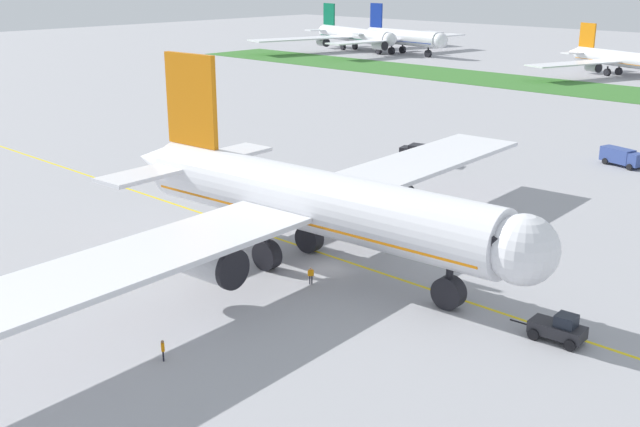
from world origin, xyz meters
TOP-DOWN VIEW (x-y plane):
  - ground_plane at (0.00, 0.00)m, footprint 600.00×600.00m
  - apron_taxi_line at (0.00, 2.74)m, footprint 280.00×0.36m
  - airliner_foreground at (-1.75, -0.60)m, footprint 48.41×74.95m
  - pushback_tug at (22.76, 1.27)m, footprint 5.93×2.53m
  - ground_crew_wingwalker_port at (-8.90, -3.53)m, footprint 0.59×0.40m
  - ground_crew_marshaller_front at (1.53, -3.64)m, footprint 0.44×0.48m
  - ground_crew_wingwalker_starboard at (3.84, -21.09)m, footprint 0.50×0.42m
  - service_truck_baggage_loader at (3.01, 57.88)m, footprint 6.50×3.59m
  - service_truck_fuel_bowser at (-18.88, 39.61)m, footprint 5.75×3.57m
  - parked_airliner_far_left at (-133.37, 154.84)m, footprint 46.03×74.35m
  - parked_airliner_far_centre at (-113.21, 155.87)m, footprint 38.32×58.77m
  - parked_airliner_far_right at (-38.75, 152.19)m, footprint 35.27×56.30m

SIDE VIEW (x-z plane):
  - ground_plane at x=0.00m, z-range 0.00..0.00m
  - apron_taxi_line at x=0.00m, z-range 0.00..0.01m
  - ground_crew_marshaller_front at x=1.53m, z-range 0.17..1.77m
  - ground_crew_wingwalker_starboard at x=3.84m, z-range 0.17..1.79m
  - pushback_tug at x=22.76m, z-range -0.11..2.17m
  - ground_crew_wingwalker_port at x=-8.90m, z-range 0.19..1.95m
  - service_truck_baggage_loader at x=3.01m, z-range 0.17..2.63m
  - service_truck_fuel_bowser at x=-18.88m, z-range 0.13..2.79m
  - parked_airliner_far_right at x=-38.75m, z-range -2.07..10.78m
  - parked_airliner_far_left at x=-133.37m, z-range -2.42..12.65m
  - parked_airliner_far_centre at x=-113.21m, z-range -2.56..13.26m
  - airliner_foreground at x=-1.75m, z-range -3.02..15.75m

